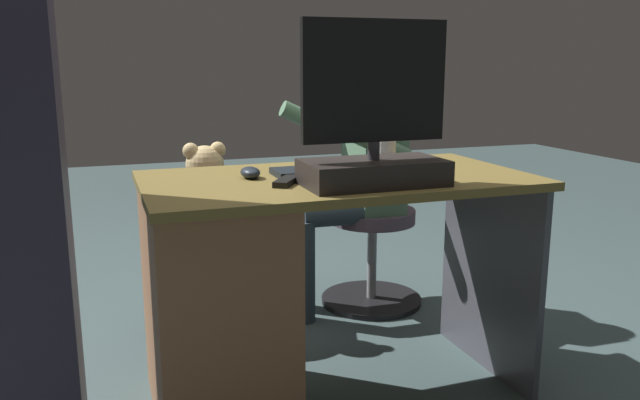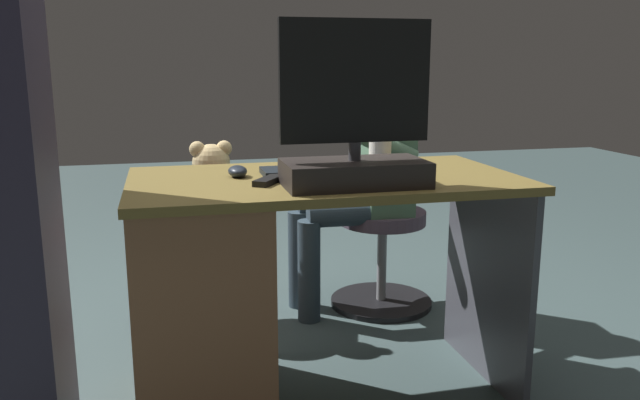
{
  "view_description": "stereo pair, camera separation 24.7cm",
  "coord_description": "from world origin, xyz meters",
  "px_view_note": "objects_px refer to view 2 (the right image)",
  "views": [
    {
      "loc": [
        0.73,
        2.27,
        1.12
      ],
      "look_at": [
        -0.08,
        -0.0,
        0.59
      ],
      "focal_mm": 35.86,
      "sensor_mm": 36.0,
      "label": 1
    },
    {
      "loc": [
        0.49,
        2.34,
        1.12
      ],
      "look_at": [
        -0.08,
        -0.0,
        0.59
      ],
      "focal_mm": 35.86,
      "sensor_mm": 36.0,
      "label": 2
    }
  ],
  "objects_px": {
    "keyboard": "(326,170)",
    "computer_mouse": "(238,171)",
    "cup": "(380,150)",
    "office_chair_teddy": "(215,265)",
    "desk": "(230,288)",
    "visitor_chair": "(382,250)",
    "monitor": "(355,139)",
    "teddy_bear": "(212,185)",
    "person": "(366,160)",
    "tv_remote": "(269,180)"
  },
  "relations": [
    {
      "from": "monitor",
      "to": "teddy_bear",
      "type": "bearing_deg",
      "value": -67.89
    },
    {
      "from": "office_chair_teddy",
      "to": "teddy_bear",
      "type": "distance_m",
      "value": 0.35
    },
    {
      "from": "teddy_bear",
      "to": "monitor",
      "type": "bearing_deg",
      "value": 112.11
    },
    {
      "from": "office_chair_teddy",
      "to": "visitor_chair",
      "type": "xyz_separation_m",
      "value": [
        -0.77,
        -0.03,
        0.0
      ]
    },
    {
      "from": "keyboard",
      "to": "person",
      "type": "bearing_deg",
      "value": -117.96
    },
    {
      "from": "cup",
      "to": "visitor_chair",
      "type": "height_order",
      "value": "cup"
    },
    {
      "from": "computer_mouse",
      "to": "tv_remote",
      "type": "distance_m",
      "value": 0.16
    },
    {
      "from": "cup",
      "to": "tv_remote",
      "type": "bearing_deg",
      "value": 28.42
    },
    {
      "from": "keyboard",
      "to": "office_chair_teddy",
      "type": "relative_size",
      "value": 0.88
    },
    {
      "from": "computer_mouse",
      "to": "visitor_chair",
      "type": "height_order",
      "value": "computer_mouse"
    },
    {
      "from": "office_chair_teddy",
      "to": "visitor_chair",
      "type": "relative_size",
      "value": 1.01
    },
    {
      "from": "tv_remote",
      "to": "office_chair_teddy",
      "type": "xyz_separation_m",
      "value": [
        0.12,
        -0.77,
        -0.5
      ]
    },
    {
      "from": "teddy_bear",
      "to": "visitor_chair",
      "type": "xyz_separation_m",
      "value": [
        -0.77,
        -0.02,
        -0.34
      ]
    },
    {
      "from": "computer_mouse",
      "to": "cup",
      "type": "xyz_separation_m",
      "value": [
        -0.51,
        -0.1,
        0.04
      ]
    },
    {
      "from": "computer_mouse",
      "to": "tv_remote",
      "type": "bearing_deg",
      "value": 121.37
    },
    {
      "from": "cup",
      "to": "office_chair_teddy",
      "type": "distance_m",
      "value": 0.94
    },
    {
      "from": "desk",
      "to": "computer_mouse",
      "type": "height_order",
      "value": "computer_mouse"
    },
    {
      "from": "keyboard",
      "to": "person",
      "type": "relative_size",
      "value": 0.35
    },
    {
      "from": "computer_mouse",
      "to": "desk",
      "type": "bearing_deg",
      "value": 54.08
    },
    {
      "from": "keyboard",
      "to": "cup",
      "type": "distance_m",
      "value": 0.25
    },
    {
      "from": "desk",
      "to": "office_chair_teddy",
      "type": "distance_m",
      "value": 0.71
    },
    {
      "from": "cup",
      "to": "teddy_bear",
      "type": "bearing_deg",
      "value": -44.79
    },
    {
      "from": "teddy_bear",
      "to": "person",
      "type": "relative_size",
      "value": 0.29
    },
    {
      "from": "keyboard",
      "to": "visitor_chair",
      "type": "relative_size",
      "value": 0.89
    },
    {
      "from": "tv_remote",
      "to": "teddy_bear",
      "type": "xyz_separation_m",
      "value": [
        0.12,
        -0.78,
        -0.15
      ]
    },
    {
      "from": "desk",
      "to": "person",
      "type": "height_order",
      "value": "person"
    },
    {
      "from": "keyboard",
      "to": "computer_mouse",
      "type": "xyz_separation_m",
      "value": [
        0.29,
        -0.0,
        0.01
      ]
    },
    {
      "from": "desk",
      "to": "computer_mouse",
      "type": "xyz_separation_m",
      "value": [
        -0.04,
        -0.06,
        0.37
      ]
    },
    {
      "from": "cup",
      "to": "computer_mouse",
      "type": "bearing_deg",
      "value": 11.15
    },
    {
      "from": "monitor",
      "to": "computer_mouse",
      "type": "distance_m",
      "value": 0.41
    },
    {
      "from": "monitor",
      "to": "desk",
      "type": "bearing_deg",
      "value": -25.65
    },
    {
      "from": "keyboard",
      "to": "person",
      "type": "height_order",
      "value": "person"
    },
    {
      "from": "visitor_chair",
      "to": "person",
      "type": "bearing_deg",
      "value": 2.5
    },
    {
      "from": "teddy_bear",
      "to": "person",
      "type": "distance_m",
      "value": 0.69
    },
    {
      "from": "monitor",
      "to": "keyboard",
      "type": "xyz_separation_m",
      "value": [
        0.03,
        -0.23,
        -0.13
      ]
    },
    {
      "from": "visitor_chair",
      "to": "desk",
      "type": "bearing_deg",
      "value": 43.36
    },
    {
      "from": "cup",
      "to": "office_chair_teddy",
      "type": "xyz_separation_m",
      "value": [
        0.55,
        -0.53,
        -0.55
      ]
    },
    {
      "from": "keyboard",
      "to": "office_chair_teddy",
      "type": "distance_m",
      "value": 0.88
    },
    {
      "from": "desk",
      "to": "teddy_bear",
      "type": "distance_m",
      "value": 0.73
    },
    {
      "from": "monitor",
      "to": "keyboard",
      "type": "relative_size",
      "value": 1.14
    },
    {
      "from": "monitor",
      "to": "tv_remote",
      "type": "relative_size",
      "value": 3.19
    },
    {
      "from": "desk",
      "to": "keyboard",
      "type": "xyz_separation_m",
      "value": [
        -0.33,
        -0.06,
        0.36
      ]
    },
    {
      "from": "visitor_chair",
      "to": "teddy_bear",
      "type": "bearing_deg",
      "value": 1.67
    },
    {
      "from": "monitor",
      "to": "person",
      "type": "height_order",
      "value": "monitor"
    },
    {
      "from": "office_chair_teddy",
      "to": "person",
      "type": "height_order",
      "value": "person"
    },
    {
      "from": "visitor_chair",
      "to": "person",
      "type": "relative_size",
      "value": 0.4
    },
    {
      "from": "visitor_chair",
      "to": "keyboard",
      "type": "bearing_deg",
      "value": 56.8
    },
    {
      "from": "desk",
      "to": "tv_remote",
      "type": "height_order",
      "value": "tv_remote"
    },
    {
      "from": "tv_remote",
      "to": "cup",
      "type": "bearing_deg",
      "value": -117.71
    },
    {
      "from": "monitor",
      "to": "cup",
      "type": "height_order",
      "value": "monitor"
    }
  ]
}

